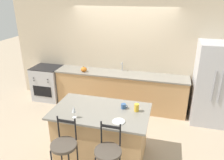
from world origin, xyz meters
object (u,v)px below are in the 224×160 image
object	(u,v)px
wine_glass	(74,110)
oven_range	(48,83)
dinner_plate	(119,121)
coffee_mug	(124,106)
bar_stool_far	(108,157)
pumpkin_decoration	(84,69)
tumbler_cup	(137,108)
refrigerator	(213,84)
bar_stool_near	(65,151)

from	to	relation	value
wine_glass	oven_range	bearing A→B (deg)	129.80
dinner_plate	coffee_mug	bearing A→B (deg)	91.96
bar_stool_far	dinner_plate	world-z (taller)	bar_stool_far
bar_stool_far	wine_glass	size ratio (longest dim) A/B	5.26
wine_glass	coffee_mug	distance (m)	0.88
dinner_plate	pumpkin_decoration	bearing A→B (deg)	124.80
oven_range	pumpkin_decoration	distance (m)	1.25
bar_stool_far	coffee_mug	bearing A→B (deg)	88.05
tumbler_cup	pumpkin_decoration	distance (m)	2.24
refrigerator	dinner_plate	distance (m)	2.61
bar_stool_near	dinner_plate	world-z (taller)	bar_stool_near
wine_glass	refrigerator	bearing A→B (deg)	40.62
oven_range	coffee_mug	bearing A→B (deg)	-33.22
pumpkin_decoration	tumbler_cup	bearing A→B (deg)	-44.71
oven_range	dinner_plate	xyz separation A→B (m)	(2.50, -2.07, 0.45)
coffee_mug	pumpkin_decoration	world-z (taller)	pumpkin_decoration
oven_range	bar_stool_far	xyz separation A→B (m)	(2.45, -2.51, 0.11)
refrigerator	pumpkin_decoration	xyz separation A→B (m)	(-3.05, -0.03, 0.07)
refrigerator	bar_stool_far	xyz separation A→B (m)	(-1.72, -2.45, -0.34)
refrigerator	wine_glass	world-z (taller)	refrigerator
bar_stool_far	tumbler_cup	xyz separation A→B (m)	(0.26, 0.85, 0.40)
coffee_mug	pumpkin_decoration	xyz separation A→B (m)	(-1.36, 1.54, 0.04)
refrigerator	coffee_mug	xyz separation A→B (m)	(-1.69, -1.56, 0.03)
dinner_plate	refrigerator	bearing A→B (deg)	50.08
dinner_plate	wine_glass	xyz separation A→B (m)	(-0.73, -0.06, 0.14)
bar_stool_near	dinner_plate	size ratio (longest dim) A/B	5.23
refrigerator	coffee_mug	size ratio (longest dim) A/B	15.65
wine_glass	bar_stool_near	bearing A→B (deg)	-89.52
bar_stool_far	coffee_mug	distance (m)	0.96
bar_stool_far	tumbler_cup	bearing A→B (deg)	72.69
refrigerator	coffee_mug	bearing A→B (deg)	-137.26
wine_glass	pumpkin_decoration	xyz separation A→B (m)	(-0.65, 2.04, -0.06)
bar_stool_near	dinner_plate	distance (m)	0.93
bar_stool_far	coffee_mug	xyz separation A→B (m)	(0.03, 0.88, 0.38)
refrigerator	pumpkin_decoration	size ratio (longest dim) A/B	12.05
coffee_mug	bar_stool_near	bearing A→B (deg)	-127.64
wine_glass	coffee_mug	size ratio (longest dim) A/B	1.74
bar_stool_near	coffee_mug	world-z (taller)	bar_stool_near
coffee_mug	pumpkin_decoration	size ratio (longest dim) A/B	0.77
bar_stool_near	pumpkin_decoration	distance (m)	2.57
dinner_plate	tumbler_cup	size ratio (longest dim) A/B	1.49
coffee_mug	refrigerator	bearing A→B (deg)	42.74
oven_range	wine_glass	distance (m)	2.83
tumbler_cup	pumpkin_decoration	world-z (taller)	pumpkin_decoration
dinner_plate	coffee_mug	xyz separation A→B (m)	(-0.02, 0.44, 0.03)
bar_stool_near	bar_stool_far	distance (m)	0.68
bar_stool_near	coffee_mug	size ratio (longest dim) A/B	9.16
bar_stool_far	wine_glass	bearing A→B (deg)	150.55
refrigerator	pumpkin_decoration	world-z (taller)	refrigerator
dinner_plate	bar_stool_near	bearing A→B (deg)	-146.51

